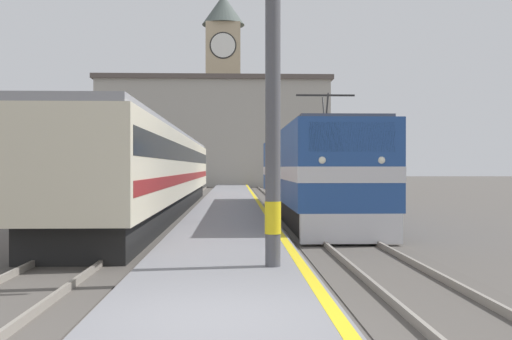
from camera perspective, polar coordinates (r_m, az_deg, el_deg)
name	(u,v)px	position (r m, az deg, el deg)	size (l,w,h in m)	color
ground_plane	(231,201)	(37.37, -2.39, -3.01)	(200.00, 200.00, 0.00)	#514C47
platform	(231,204)	(32.37, -2.44, -3.24)	(3.23, 140.00, 0.32)	slate
rail_track_near	(292,206)	(32.53, 3.47, -3.45)	(2.83, 140.00, 0.16)	#514C47
rail_track_far	(168,206)	(32.57, -8.36, -3.45)	(2.83, 140.00, 0.16)	#514C47
locomotive_train	(309,173)	(25.37, 5.03, -0.31)	(2.92, 18.86, 4.65)	black
passenger_train	(159,170)	(28.68, -9.21, -0.02)	(2.92, 32.46, 3.69)	black
catenary_mast	(277,40)	(11.30, 2.02, 12.23)	(2.73, 0.30, 8.43)	#4C4C51
clock_tower	(223,82)	(78.05, -3.13, 8.32)	(5.46, 5.46, 24.40)	tan
station_building	(214,133)	(66.39, -4.00, 3.56)	(25.22, 8.69, 11.83)	#A8A399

